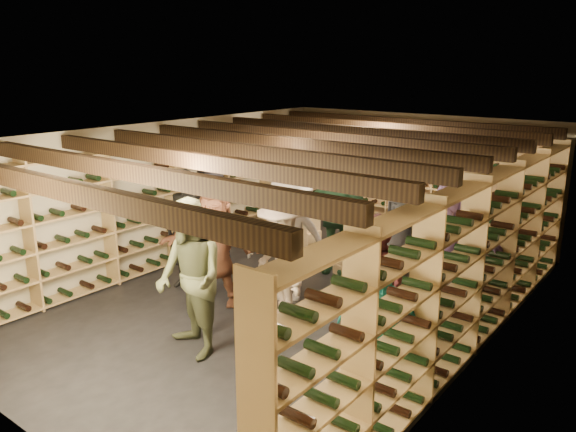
% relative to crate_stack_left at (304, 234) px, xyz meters
% --- Properties ---
extents(ground, '(8.00, 8.00, 0.00)m').
position_rel_crate_stack_left_xyz_m(ground, '(0.92, -1.56, -0.42)').
color(ground, black).
rests_on(ground, ground).
extents(walls, '(5.52, 8.02, 2.40)m').
position_rel_crate_stack_left_xyz_m(walls, '(0.92, -1.56, 0.78)').
color(walls, '#C1B596').
rests_on(walls, ground).
extents(ceiling, '(5.50, 8.00, 0.01)m').
position_rel_crate_stack_left_xyz_m(ceiling, '(0.92, -1.56, 1.98)').
color(ceiling, beige).
rests_on(ceiling, walls).
extents(ceiling_joists, '(5.40, 7.12, 0.18)m').
position_rel_crate_stack_left_xyz_m(ceiling_joists, '(0.92, -1.56, 1.84)').
color(ceiling_joists, black).
rests_on(ceiling_joists, ground).
extents(wine_rack_left, '(0.32, 7.50, 2.15)m').
position_rel_crate_stack_left_xyz_m(wine_rack_left, '(-1.65, -1.56, 0.65)').
color(wine_rack_left, '#A47D4F').
rests_on(wine_rack_left, ground).
extents(wine_rack_right, '(0.32, 7.50, 2.15)m').
position_rel_crate_stack_left_xyz_m(wine_rack_right, '(3.49, -1.56, 0.65)').
color(wine_rack_right, '#A47D4F').
rests_on(wine_rack_right, ground).
extents(wine_rack_back, '(4.70, 0.30, 2.15)m').
position_rel_crate_stack_left_xyz_m(wine_rack_back, '(0.92, 2.27, 0.65)').
color(wine_rack_back, '#A47D4F').
rests_on(wine_rack_back, ground).
extents(crate_stack_left, '(0.54, 0.40, 0.85)m').
position_rel_crate_stack_left_xyz_m(crate_stack_left, '(0.00, 0.00, 0.00)').
color(crate_stack_left, tan).
rests_on(crate_stack_left, ground).
extents(crate_stack_right, '(0.58, 0.46, 0.51)m').
position_rel_crate_stack_left_xyz_m(crate_stack_right, '(1.14, -0.26, -0.17)').
color(crate_stack_right, tan).
rests_on(crate_stack_right, ground).
extents(crate_loose, '(0.51, 0.34, 0.17)m').
position_rel_crate_stack_left_xyz_m(crate_loose, '(0.81, 0.26, -0.34)').
color(crate_loose, tan).
rests_on(crate_loose, ground).
extents(person_0, '(1.07, 0.89, 1.86)m').
position_rel_crate_stack_left_xyz_m(person_0, '(-0.94, -1.32, 0.51)').
color(person_0, black).
rests_on(person_0, ground).
extents(person_1, '(0.67, 0.44, 1.83)m').
position_rel_crate_stack_left_xyz_m(person_1, '(-0.57, -2.26, 0.49)').
color(person_1, black).
rests_on(person_1, ground).
extents(person_2, '(1.10, 0.97, 1.87)m').
position_rel_crate_stack_left_xyz_m(person_2, '(0.98, -3.58, 0.51)').
color(person_2, '#4E5335').
rests_on(person_2, ground).
extents(person_3, '(1.26, 1.02, 1.69)m').
position_rel_crate_stack_left_xyz_m(person_3, '(1.23, -2.23, 0.42)').
color(person_3, beige).
rests_on(person_3, ground).
extents(person_4, '(0.94, 0.61, 1.48)m').
position_rel_crate_stack_left_xyz_m(person_4, '(3.10, -2.98, 0.32)').
color(person_4, teal).
rests_on(person_4, ground).
extents(person_5, '(1.63, 1.04, 1.68)m').
position_rel_crate_stack_left_xyz_m(person_5, '(0.17, -2.36, 0.42)').
color(person_5, brown).
rests_on(person_5, ground).
extents(person_8, '(0.98, 0.89, 1.64)m').
position_rel_crate_stack_left_xyz_m(person_8, '(2.59, -2.12, 0.39)').
color(person_8, '#4C1B1E').
rests_on(person_8, ground).
extents(person_9, '(1.39, 1.12, 1.88)m').
position_rel_crate_stack_left_xyz_m(person_9, '(0.91, -1.63, 0.51)').
color(person_9, '#A59C96').
rests_on(person_9, ground).
extents(person_10, '(1.20, 0.74, 1.91)m').
position_rel_crate_stack_left_xyz_m(person_10, '(0.83, -0.26, 0.53)').
color(person_10, '#234B2F').
rests_on(person_10, ground).
extents(person_11, '(1.63, 0.52, 1.75)m').
position_rel_crate_stack_left_xyz_m(person_11, '(2.70, -0.26, 0.45)').
color(person_11, '#865F9A').
rests_on(person_11, ground).
extents(person_12, '(0.93, 0.61, 1.89)m').
position_rel_crate_stack_left_xyz_m(person_12, '(2.67, -1.57, 0.52)').
color(person_12, '#37383D').
rests_on(person_12, ground).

